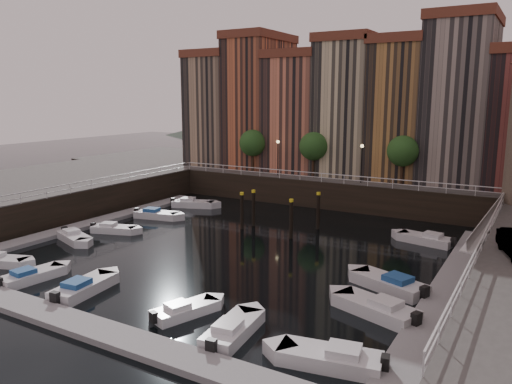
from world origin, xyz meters
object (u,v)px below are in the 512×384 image
Objects in this scene: boat_left_1 at (74,237)px; gangway at (486,223)px; boat_left_0 at (0,261)px; mooring_pilings at (276,213)px; boat_left_2 at (113,229)px.

gangway is at bearing 46.76° from boat_left_1.
boat_left_0 is at bearing -67.75° from boat_left_1.
boat_left_0 is (-12.78, -18.70, -1.32)m from mooring_pilings.
gangway is 1.29× the size of mooring_pilings.
gangway is 17.72m from mooring_pilings.
mooring_pilings is 22.69m from boat_left_0.
boat_left_2 is (0.43, 10.61, 0.00)m from boat_left_0.
boat_left_0 is 1.00× the size of boat_left_2.
boat_left_0 and boat_left_2 have the same top height.
boat_left_2 is at bearing -146.80° from mooring_pilings.
mooring_pilings is 1.42× the size of boat_left_1.
boat_left_1 reaches higher than boat_left_2.
mooring_pilings reaches higher than boat_left_0.
boat_left_1 is 3.78m from boat_left_2.
boat_left_2 is at bearing 67.87° from boat_left_0.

